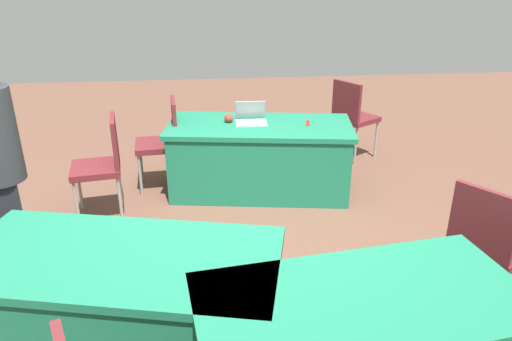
# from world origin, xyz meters

# --- Properties ---
(ground_plane) EXTENTS (14.40, 14.40, 0.00)m
(ground_plane) POSITION_xyz_m (0.00, 0.00, 0.00)
(ground_plane) COLOR brown
(table_foreground) EXTENTS (1.99, 1.13, 0.74)m
(table_foreground) POSITION_xyz_m (-0.35, -1.60, 0.37)
(table_foreground) COLOR #1E7A56
(table_foreground) RESTS_ON ground
(table_mid_left) EXTENTS (1.97, 1.26, 0.74)m
(table_mid_left) POSITION_xyz_m (0.72, 0.70, 0.37)
(table_mid_left) COLOR #1E7A56
(table_mid_left) RESTS_ON ground
(chair_near_front) EXTENTS (0.50, 0.50, 0.97)m
(chair_near_front) POSITION_xyz_m (1.17, -1.20, 0.56)
(chair_near_front) COLOR #9E9993
(chair_near_front) RESTS_ON ground
(chair_tucked_left) EXTENTS (0.61, 0.61, 0.96)m
(chair_tucked_left) POSITION_xyz_m (-1.62, 0.48, 0.55)
(chair_tucked_left) COLOR #9E9993
(chair_tucked_left) RESTS_ON ground
(chair_aisle) EXTENTS (0.61, 0.61, 0.98)m
(chair_aisle) POSITION_xyz_m (-1.58, -2.43, 0.57)
(chair_aisle) COLOR #9E9993
(chair_aisle) RESTS_ON ground
(chair_by_pillar) EXTENTS (0.48, 0.48, 0.96)m
(chair_by_pillar) POSITION_xyz_m (0.66, -1.81, 0.56)
(chair_by_pillar) COLOR #9E9993
(chair_by_pillar) RESTS_ON ground
(laptop_silver) EXTENTS (0.33, 0.30, 0.21)m
(laptop_silver) POSITION_xyz_m (-0.26, -1.68, 0.78)
(laptop_silver) COLOR silver
(laptop_silver) RESTS_ON table_foreground
(yarn_ball) EXTENTS (0.09, 0.09, 0.09)m
(yarn_ball) POSITION_xyz_m (-0.04, -1.70, 0.78)
(yarn_ball) COLOR #B2382D
(yarn_ball) RESTS_ON table_foreground
(scissors_red) EXTENTS (0.08, 0.18, 0.01)m
(scissors_red) POSITION_xyz_m (-0.84, -1.58, 0.74)
(scissors_red) COLOR red
(scissors_red) RESTS_ON table_foreground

